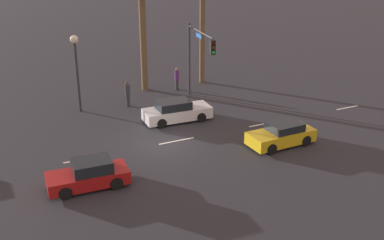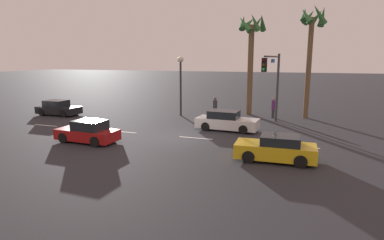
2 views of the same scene
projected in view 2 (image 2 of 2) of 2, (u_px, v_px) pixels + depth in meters
The scene contains 15 objects.
ground_plane at pixel (183, 137), 21.45m from camera, with size 220.00×220.00×0.00m, color #28282D.
lane_stripe_1 at pixel (46, 125), 25.16m from camera, with size 2.15×0.14×0.01m, color silver.
lane_stripe_2 at pixel (122, 132), 22.96m from camera, with size 2.35×0.14×0.01m, color silver.
lane_stripe_3 at pixel (196, 138), 21.16m from camera, with size 2.31×0.14×0.01m, color silver.
lane_stripe_4 at pixel (298, 147), 19.10m from camera, with size 2.50×0.14×0.01m, color silver.
car_0 at pixel (226, 121), 23.46m from camera, with size 4.59×2.03×1.44m.
car_1 at pixel (276, 149), 16.38m from camera, with size 4.09×1.92×1.35m.
car_3 at pixel (88, 132), 20.08m from camera, with size 4.05×1.96×1.40m.
car_4 at pixel (58, 108), 29.75m from camera, with size 4.01×1.89×1.39m.
traffic_signal at pixel (273, 76), 24.56m from camera, with size 0.88×5.22×5.60m.
streetlamp at pixel (181, 74), 28.88m from camera, with size 0.56×0.56×5.42m.
pedestrian_0 at pixel (273, 107), 28.26m from camera, with size 0.42×0.42×1.81m.
pedestrian_1 at pixel (215, 107), 27.92m from camera, with size 0.52×0.52×1.89m.
palm_tree_0 at pixel (251, 43), 28.96m from camera, with size 2.56×2.78×9.25m.
palm_tree_1 at pixel (312, 36), 27.11m from camera, with size 2.48×2.65×9.63m.
Camera 2 is at (7.36, -19.51, 5.19)m, focal length 29.80 mm.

